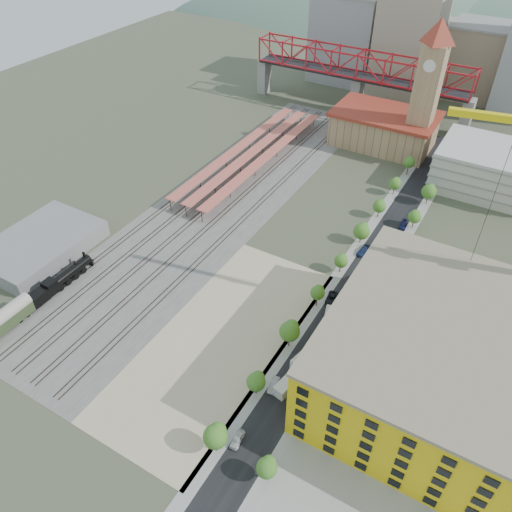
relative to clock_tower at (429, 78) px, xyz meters
The scene contains 30 objects.
ground 85.36m from the clock_tower, 95.71° to the right, with size 400.00×400.00×0.00m, color #474C38.
ballast_strip 81.63m from the clock_tower, 125.15° to the right, with size 36.00×165.00×0.06m, color #605E59.
dirt_lot 115.74m from the clock_tower, 96.14° to the right, with size 28.00×67.00×0.06m, color tan.
street_asphalt 71.48m from the clock_tower, 82.98° to the right, with size 12.00×170.00×0.06m, color black.
sidewalk_west 71.08m from the clock_tower, 87.80° to the right, with size 3.00×170.00×0.04m, color gray.
sidewalk_east 72.31m from the clock_tower, 78.27° to the right, with size 3.00×170.00×0.04m, color gray.
construction_pad 110.41m from the clock_tower, 69.69° to the right, with size 50.00×90.00×0.06m, color gray.
rail_tracks 82.57m from the clock_tower, 126.24° to the right, with size 26.56×160.00×0.18m.
platform_canopies 65.08m from the clock_tower, 144.47° to the right, with size 16.00×80.00×4.12m.
station_hall 25.65m from the clock_tower, behind, with size 38.00×24.00×13.10m.
clock_tower is the anchor object (origin of this frame).
parking_garage 36.81m from the clock_tower, 19.64° to the right, with size 34.00×26.00×14.00m, color silver.
truss_bridge 42.56m from the clock_tower, 142.85° to the left, with size 94.00×9.60×25.60m.
construction_building 107.36m from the clock_tower, 71.22° to the right, with size 44.60×50.60×18.80m.
warehouse 135.13m from the clock_tower, 123.93° to the right, with size 22.00×32.00×5.00m, color gray.
street_trees 80.70m from the clock_tower, 83.91° to the right, with size 15.40×124.40×8.00m.
skyline 62.60m from the clock_tower, 90.49° to the left, with size 133.00×46.00×60.00m.
locomotive 133.37m from the clock_tower, 116.35° to the right, with size 2.97×22.94×5.73m.
site_trailer_a 117.53m from the clock_tower, 85.99° to the right, with size 2.62×9.95×2.72m, color silver.
site_trailer_b 109.95m from the clock_tower, 85.69° to the right, with size 2.58×9.79×2.68m, color silver.
site_trailer_c 99.07m from the clock_tower, 85.18° to the right, with size 2.50×9.51×2.60m, color silver.
site_trailer_d 88.85m from the clock_tower, 84.57° to the right, with size 2.34×8.89×2.43m, color silver.
car_0 134.44m from the clock_tower, 87.82° to the right, with size 1.76×4.38×1.49m, color silver.
car_1 120.22m from the clock_tower, 87.55° to the right, with size 1.54×4.42×1.45m, color #A7A7AC.
car_2 90.89m from the clock_tower, 86.69° to the right, with size 2.41×5.22×1.45m, color black.
car_3 70.26m from the clock_tower, 85.55° to the right, with size 2.08×5.12×1.48m, color navy.
car_4 122.57m from the clock_tower, 84.71° to the right, with size 1.71×4.25×1.45m, color white.
car_5 90.32m from the clock_tower, 82.64° to the right, with size 1.51×4.34×1.43m, color gray.
car_6 89.41m from the clock_tower, 82.56° to the right, with size 2.62×5.68×1.58m, color black.
car_7 54.97m from the clock_tower, 76.56° to the right, with size 1.99×4.89×1.42m, color navy.
Camera 1 is at (42.21, -94.14, 89.80)m, focal length 35.00 mm.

